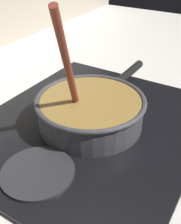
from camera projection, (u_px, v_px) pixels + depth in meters
ground at (164, 172)px, 0.56m from camera, size 2.40×1.60×0.04m
hob_plate at (91, 126)px, 0.65m from camera, size 0.56×0.48×0.01m
burner_ring at (91, 122)px, 0.64m from camera, size 0.17×0.17×0.01m
spare_burner at (38, 172)px, 0.51m from camera, size 0.14×0.14×0.01m
cooking_pan at (91, 110)px, 0.63m from camera, size 0.42×0.25×0.29m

